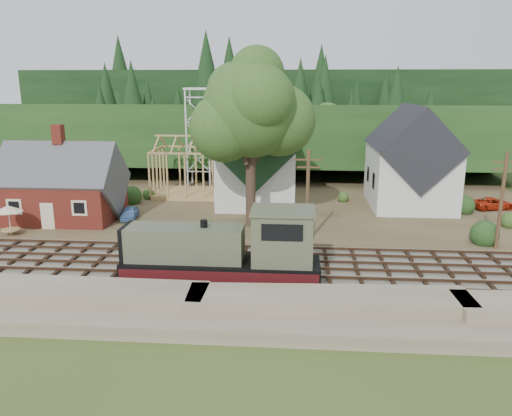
# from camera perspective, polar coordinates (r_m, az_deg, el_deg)

# --- Properties ---
(ground) EXTENTS (140.00, 140.00, 0.00)m
(ground) POSITION_cam_1_polar(r_m,az_deg,el_deg) (36.77, -5.14, -6.76)
(ground) COLOR #384C1E
(ground) RESTS_ON ground
(embankment) EXTENTS (64.00, 5.00, 1.60)m
(embankment) POSITION_cam_1_polar(r_m,az_deg,el_deg) (29.14, -7.98, -12.71)
(embankment) COLOR #7F7259
(embankment) RESTS_ON ground
(railroad_bed) EXTENTS (64.00, 11.00, 0.16)m
(railroad_bed) POSITION_cam_1_polar(r_m,az_deg,el_deg) (36.74, -5.14, -6.64)
(railroad_bed) COLOR #726B5B
(railroad_bed) RESTS_ON ground
(village_flat) EXTENTS (64.00, 26.00, 0.30)m
(village_flat) POSITION_cam_1_polar(r_m,az_deg,el_deg) (53.75, -1.96, 0.25)
(village_flat) COLOR brown
(village_flat) RESTS_ON ground
(hillside) EXTENTS (70.00, 28.96, 12.74)m
(hillside) POSITION_cam_1_polar(r_m,az_deg,el_deg) (77.18, 0.05, 4.44)
(hillside) COLOR #1E3F19
(hillside) RESTS_ON ground
(ridge) EXTENTS (80.00, 20.00, 12.00)m
(ridge) POSITION_cam_1_polar(r_m,az_deg,el_deg) (92.94, 0.83, 6.12)
(ridge) COLOR black
(ridge) RESTS_ON ground
(depot) EXTENTS (10.80, 7.41, 9.00)m
(depot) POSITION_cam_1_polar(r_m,az_deg,el_deg) (50.89, -21.15, 2.03)
(depot) COLOR #5C1A15
(depot) RESTS_ON village_flat
(church) EXTENTS (8.40, 15.17, 13.00)m
(church) POSITION_cam_1_polar(r_m,az_deg,el_deg) (54.23, 0.30, 5.81)
(church) COLOR silver
(church) RESTS_ON village_flat
(farmhouse) EXTENTS (8.40, 10.80, 10.60)m
(farmhouse) POSITION_cam_1_polar(r_m,az_deg,el_deg) (54.80, 17.24, 4.92)
(farmhouse) COLOR silver
(farmhouse) RESTS_ON village_flat
(timber_frame) EXTENTS (8.20, 6.20, 6.99)m
(timber_frame) POSITION_cam_1_polar(r_m,az_deg,el_deg) (57.93, -7.46, 4.31)
(timber_frame) COLOR tan
(timber_frame) RESTS_ON village_flat
(lattice_tower) EXTENTS (3.20, 3.20, 12.12)m
(lattice_tower) POSITION_cam_1_polar(r_m,az_deg,el_deg) (63.04, -6.53, 11.33)
(lattice_tower) COLOR silver
(lattice_tower) RESTS_ON village_flat
(big_tree) EXTENTS (10.90, 8.40, 14.70)m
(big_tree) POSITION_cam_1_polar(r_m,az_deg,el_deg) (44.16, -0.41, 10.45)
(big_tree) COLOR #38281E
(big_tree) RESTS_ON village_flat
(telegraph_pole_near) EXTENTS (2.20, 0.28, 8.00)m
(telegraph_pole_near) POSITION_cam_1_polar(r_m,az_deg,el_deg) (40.03, 5.91, 1.33)
(telegraph_pole_near) COLOR #4C331E
(telegraph_pole_near) RESTS_ON ground
(telegraph_pole_far) EXTENTS (2.20, 0.28, 8.00)m
(telegraph_pole_far) POSITION_cam_1_polar(r_m,az_deg,el_deg) (43.11, 26.26, 0.85)
(telegraph_pole_far) COLOR #4C331E
(telegraph_pole_far) RESTS_ON ground
(locomotive) EXTENTS (12.84, 3.21, 5.11)m
(locomotive) POSITION_cam_1_polar(r_m,az_deg,el_deg) (32.97, -3.21, -5.09)
(locomotive) COLOR black
(locomotive) RESTS_ON railroad_bed
(car_blue) EXTENTS (1.82, 3.61, 1.18)m
(car_blue) POSITION_cam_1_polar(r_m,az_deg,el_deg) (49.47, -14.24, -0.54)
(car_blue) COLOR #6092CF
(car_blue) RESTS_ON village_flat
(car_green) EXTENTS (4.07, 2.40, 1.27)m
(car_green) POSITION_cam_1_polar(r_m,az_deg,el_deg) (53.72, -23.46, -0.09)
(car_green) COLOR gray
(car_green) RESTS_ON village_flat
(car_red) EXTENTS (4.67, 3.00, 1.20)m
(car_red) POSITION_cam_1_polar(r_m,az_deg,el_deg) (57.17, 25.46, 0.48)
(car_red) COLOR red
(car_red) RESTS_ON village_flat
(patio_set) EXTENTS (2.35, 2.35, 2.61)m
(patio_set) POSITION_cam_1_polar(r_m,az_deg,el_deg) (47.45, -26.48, -0.20)
(patio_set) COLOR silver
(patio_set) RESTS_ON village_flat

